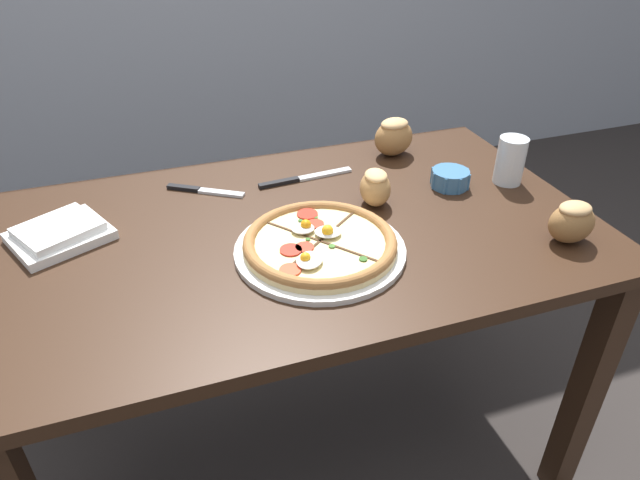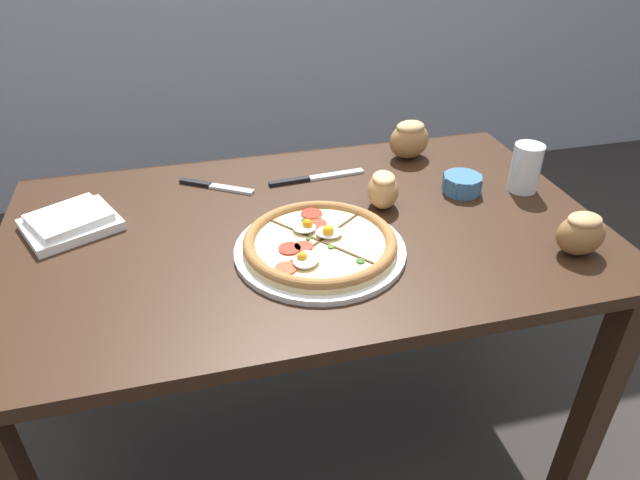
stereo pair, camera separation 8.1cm
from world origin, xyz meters
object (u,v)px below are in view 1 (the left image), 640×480
object	(u,v)px
bread_piece_far	(572,221)
knife_spare	(305,178)
bread_piece_mid	(394,136)
water_glass	(510,163)
pizza	(320,245)
napkin_folded	(59,234)
dining_table	(301,266)
knife_main	(204,191)
bread_piece_near	(375,187)
ramekin_bowl	(450,178)

from	to	relation	value
bread_piece_far	knife_spare	size ratio (longest dim) A/B	0.40
bread_piece_mid	water_glass	distance (m)	0.31
pizza	bread_piece_far	size ratio (longest dim) A/B	3.50
pizza	napkin_folded	distance (m)	0.55
dining_table	knife_main	size ratio (longest dim) A/B	7.39
bread_piece_far	water_glass	world-z (taller)	water_glass
dining_table	knife_main	distance (m)	0.30
pizza	knife_spare	bearing A→B (deg)	77.57
napkin_folded	bread_piece_far	bearing A→B (deg)	-19.20
knife_main	knife_spare	size ratio (longest dim) A/B	0.70
pizza	bread_piece_far	world-z (taller)	bread_piece_far
bread_piece_mid	knife_spare	world-z (taller)	bread_piece_mid
bread_piece_mid	napkin_folded	bearing A→B (deg)	-169.02
pizza	knife_main	size ratio (longest dim) A/B	1.99
pizza	napkin_folded	world-z (taller)	pizza
knife_main	water_glass	xyz separation A→B (m)	(0.72, -0.19, 0.05)
knife_main	water_glass	world-z (taller)	water_glass
dining_table	knife_main	world-z (taller)	knife_main
bread_piece_near	water_glass	bearing A→B (deg)	-1.09
bread_piece_mid	bread_piece_far	xyz separation A→B (m)	(0.16, -0.51, -0.01)
napkin_folded	knife_spare	size ratio (longest dim) A/B	0.93
napkin_folded	pizza	bearing A→B (deg)	-23.97
bread_piece_near	knife_main	xyz separation A→B (m)	(-0.36, 0.19, -0.04)
knife_main	pizza	bearing A→B (deg)	-29.60
ramekin_bowl	bread_piece_near	size ratio (longest dim) A/B	0.90
bread_piece_near	knife_spare	size ratio (longest dim) A/B	0.43
water_glass	pizza	bearing A→B (deg)	-165.28
knife_spare	bread_piece_mid	bearing A→B (deg)	8.82
pizza	bread_piece_mid	distance (m)	0.52
bread_piece_far	knife_main	bearing A→B (deg)	145.90
dining_table	napkin_folded	distance (m)	0.52
knife_spare	ramekin_bowl	bearing A→B (deg)	-29.74
knife_main	knife_spare	bearing A→B (deg)	28.86
bread_piece_mid	knife_main	bearing A→B (deg)	-174.54
water_glass	dining_table	bearing A→B (deg)	-176.41
pizza	bread_piece_mid	bearing A→B (deg)	48.24
napkin_folded	bread_piece_mid	xyz separation A→B (m)	(0.84, 0.16, 0.04)
bread_piece_far	napkin_folded	bearing A→B (deg)	160.80
bread_piece_mid	bread_piece_far	bearing A→B (deg)	-72.55
napkin_folded	bread_piece_mid	distance (m)	0.86
pizza	ramekin_bowl	xyz separation A→B (m)	(0.39, 0.17, 0.00)
ramekin_bowl	bread_piece_far	bearing A→B (deg)	-69.52
knife_spare	napkin_folded	bearing A→B (deg)	-174.78
bread_piece_near	knife_main	world-z (taller)	bread_piece_near
pizza	knife_main	bearing A→B (deg)	118.07
pizza	knife_main	distance (m)	0.38
napkin_folded	knife_spare	world-z (taller)	napkin_folded
knife_spare	bread_piece_far	bearing A→B (deg)	-50.44
dining_table	bread_piece_near	xyz separation A→B (m)	(0.19, 0.04, 0.15)
pizza	water_glass	size ratio (longest dim) A/B	2.99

